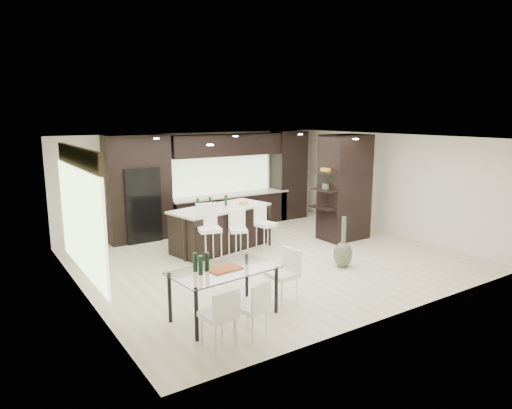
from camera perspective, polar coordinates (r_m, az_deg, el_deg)
ground at (r=10.34m, az=1.84°, el=-6.80°), size 8.00×8.00×0.00m
back_wall at (r=12.99m, az=-7.05°, el=2.94°), size 8.00×0.02×2.70m
left_wall at (r=8.41m, az=-21.01°, el=-2.23°), size 0.02×7.00×2.70m
right_wall at (r=12.71m, az=16.81°, el=2.37°), size 0.02×7.00×2.70m
ceiling at (r=9.85m, az=1.94°, el=8.31°), size 8.00×7.00×0.02m
window_left at (r=8.61m, az=-21.04°, el=-1.94°), size 0.04×3.20×1.90m
window_back at (r=13.20m, az=-4.66°, el=4.00°), size 3.40×0.04×1.20m
stone_accent at (r=8.47m, az=-21.27°, el=4.03°), size 0.08×3.00×0.80m
ceiling_spots at (r=10.06m, az=1.11°, el=8.26°), size 4.00×3.00×0.02m
back_cabinetry at (r=12.93m, az=-4.41°, el=2.96°), size 6.80×0.68×2.70m
refrigerator at (r=11.99m, az=-14.35°, el=0.05°), size 0.90×0.68×1.90m
partition_column at (r=11.96m, az=11.01°, el=2.11°), size 1.20×0.80×2.70m
kitchen_island at (r=11.02m, az=-4.44°, el=-2.93°), size 2.63×1.55×1.02m
stool_left at (r=9.94m, az=-5.85°, el=-4.44°), size 0.56×0.56×1.06m
stool_mid at (r=10.35m, az=-2.23°, el=-4.29°), size 0.50×0.50×0.87m
stool_right at (r=10.73m, az=1.26°, el=-3.59°), size 0.49×0.49×0.91m
bench at (r=12.09m, az=-2.33°, el=-2.78°), size 1.47×0.64×0.55m
floor_vase at (r=9.83m, az=10.86°, el=-4.63°), size 0.49×0.49×1.10m
dining_table at (r=7.39m, az=-3.99°, el=-11.02°), size 1.76×1.10×0.81m
chair_near at (r=6.79m, az=-0.74°, el=-13.14°), size 0.55×0.55×0.79m
chair_far at (r=6.55m, az=-4.70°, el=-14.10°), size 0.48×0.48×0.80m
chair_end at (r=7.97m, az=3.30°, el=-9.17°), size 0.50×0.50×0.85m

